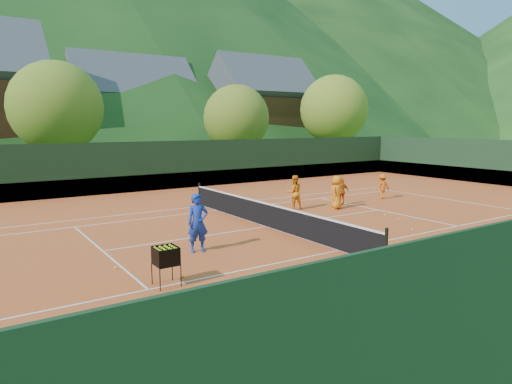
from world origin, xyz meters
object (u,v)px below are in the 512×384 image
student_c (337,192)px  chalet_mid (132,115)px  student_b (342,192)px  student_a (294,192)px  tennis_net (267,214)px  student_d (382,186)px  coach (198,223)px  ball_hopper (166,257)px  chalet_right (262,113)px

student_c → chalet_mid: bearing=-115.6°
student_b → student_c: bearing=42.5°
student_a → student_c: bearing=166.4°
tennis_net → student_d: bearing=13.3°
student_b → coach: bearing=30.0°
student_b → student_d: student_b is taller
student_b → ball_hopper: size_ratio=1.37×
student_d → chalet_mid: size_ratio=0.11×
ball_hopper → tennis_net: bearing=34.7°
student_a → tennis_net: 3.97m
student_b → student_c: 1.12m
student_a → chalet_right: size_ratio=0.14×
student_d → chalet_right: chalet_right is taller
chalet_mid → student_c: bearing=-91.8°
coach → chalet_right: 39.94m
ball_hopper → chalet_mid: size_ratio=0.08×
student_c → tennis_net: 5.13m
coach → chalet_right: bearing=62.1°
student_d → ball_hopper: 16.23m
student_b → student_d: bearing=-166.8°
tennis_net → coach: bearing=-155.8°
student_c → chalet_right: (15.05, 28.68, 4.44)m
student_a → tennis_net: student_a is taller
tennis_net → ball_hopper: size_ratio=12.07×
student_d → student_b: bearing=18.0°
tennis_net → student_a: bearing=36.3°
student_d → tennis_net: (-9.09, -2.14, -0.18)m
ball_hopper → student_c: bearing=26.5°
chalet_right → student_d: bearing=-111.4°
student_a → student_d: student_a is taller
coach → student_d: size_ratio=1.38×
student_c → chalet_right: bearing=-141.5°
student_a → chalet_mid: (2.81, 31.66, 4.15)m
chalet_right → ball_hopper: bearing=-127.2°
coach → ball_hopper: (-2.04, -2.34, -0.19)m
student_b → student_d: 3.21m
coach → student_c: 9.34m
chalet_mid → student_d: bearing=-84.5°
chalet_mid → student_b: bearing=-90.2°
coach → chalet_right: size_ratio=0.16×
tennis_net → ball_hopper: bearing=-145.3°
coach → chalet_mid: bearing=83.6°
student_d → chalet_right: size_ratio=0.11×
coach → student_c: coach is taller
student_b → student_c: (-0.93, -0.61, 0.12)m
ball_hopper → student_a: bearing=35.2°
student_a → chalet_right: chalet_right is taller
coach → chalet_mid: chalet_mid is taller
student_a → student_b: student_a is taller
coach → chalet_mid: size_ratio=0.15×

